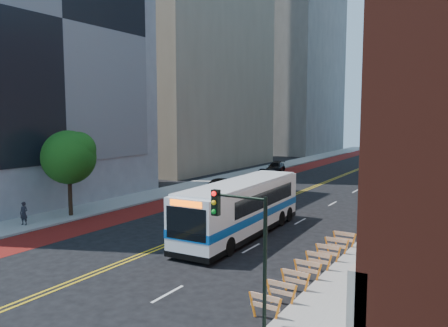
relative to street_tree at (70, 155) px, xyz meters
name	(u,v)px	position (x,y,z in m)	size (l,w,h in m)	color
ground	(121,263)	(11.24, -6.04, -4.91)	(160.00, 160.00, 0.00)	black
sidewalk_left	(222,179)	(-0.76, 23.96, -4.84)	(4.00, 140.00, 0.15)	gray
sidewalk_right	(429,197)	(23.24, 23.96, -4.84)	(4.00, 140.00, 0.15)	gray
bus_lane_paint	(249,182)	(3.14, 23.96, -4.91)	(3.60, 140.00, 0.01)	#620E0E
center_line_inner	(311,187)	(11.06, 23.96, -4.91)	(0.14, 140.00, 0.01)	gold
center_line_outer	(314,188)	(11.42, 23.96, -4.91)	(0.14, 140.00, 0.01)	gold
lane_dashes	(372,182)	(16.04, 31.96, -4.90)	(0.14, 98.20, 0.01)	silver
grey_building_left	(12,38)	(-9.66, 1.96, 10.10)	(14.10, 24.00, 30.00)	gray
midrise_left_far	(287,8)	(-12.76, 71.96, 27.59)	(20.00, 26.00, 65.00)	slate
construction_barriers	(313,263)	(20.84, -2.62, -4.24)	(1.42, 10.91, 1.00)	orange
street_tree	(70,155)	(0.00, 0.00, 0.00)	(4.20, 4.20, 6.70)	black
traffic_signal	(242,234)	(20.66, -9.55, -1.19)	(2.21, 0.34, 5.07)	black
transit_bus	(242,207)	(14.13, 2.34, -3.01)	(3.46, 13.36, 3.64)	white
car_a	(218,185)	(3.93, 15.55, -4.14)	(1.83, 4.55, 1.55)	black
car_b	(265,175)	(4.04, 26.57, -4.23)	(1.44, 4.12, 1.36)	black
car_c	(276,167)	(1.94, 34.50, -4.19)	(2.02, 4.97, 1.44)	black
pedestrian	(24,213)	(-0.33, -3.91, -3.93)	(0.61, 0.40, 1.67)	black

